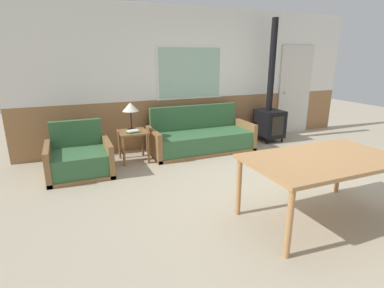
{
  "coord_description": "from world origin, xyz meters",
  "views": [
    {
      "loc": [
        -2.61,
        -3.02,
        1.79
      ],
      "look_at": [
        -0.94,
        0.93,
        0.52
      ],
      "focal_mm": 28.0,
      "sensor_mm": 36.0,
      "label": 1
    }
  ],
  "objects_px": {
    "couch": "(201,139)",
    "armchair": "(80,160)",
    "side_table": "(133,137)",
    "wood_stove": "(270,114)",
    "table_lamp": "(130,108)",
    "dining_table": "(323,164)"
  },
  "relations": [
    {
      "from": "couch",
      "to": "armchair",
      "type": "height_order",
      "value": "couch"
    },
    {
      "from": "couch",
      "to": "armchair",
      "type": "bearing_deg",
      "value": -171.22
    },
    {
      "from": "armchair",
      "to": "side_table",
      "type": "height_order",
      "value": "armchair"
    },
    {
      "from": "couch",
      "to": "side_table",
      "type": "xyz_separation_m",
      "value": [
        -1.32,
        -0.05,
        0.19
      ]
    },
    {
      "from": "wood_stove",
      "to": "couch",
      "type": "bearing_deg",
      "value": -176.19
    },
    {
      "from": "table_lamp",
      "to": "dining_table",
      "type": "distance_m",
      "value": 3.22
    },
    {
      "from": "couch",
      "to": "side_table",
      "type": "height_order",
      "value": "couch"
    },
    {
      "from": "side_table",
      "to": "table_lamp",
      "type": "xyz_separation_m",
      "value": [
        0.0,
        0.08,
        0.49
      ]
    },
    {
      "from": "couch",
      "to": "dining_table",
      "type": "relative_size",
      "value": 1.18
    },
    {
      "from": "armchair",
      "to": "dining_table",
      "type": "distance_m",
      "value": 3.47
    },
    {
      "from": "couch",
      "to": "armchair",
      "type": "relative_size",
      "value": 2.09
    },
    {
      "from": "wood_stove",
      "to": "side_table",
      "type": "bearing_deg",
      "value": -176.94
    },
    {
      "from": "side_table",
      "to": "table_lamp",
      "type": "relative_size",
      "value": 1.11
    },
    {
      "from": "armchair",
      "to": "couch",
      "type": "bearing_deg",
      "value": 8.63
    },
    {
      "from": "side_table",
      "to": "dining_table",
      "type": "relative_size",
      "value": 0.32
    },
    {
      "from": "side_table",
      "to": "dining_table",
      "type": "height_order",
      "value": "dining_table"
    },
    {
      "from": "armchair",
      "to": "wood_stove",
      "type": "height_order",
      "value": "wood_stove"
    },
    {
      "from": "side_table",
      "to": "wood_stove",
      "type": "height_order",
      "value": "wood_stove"
    },
    {
      "from": "dining_table",
      "to": "wood_stove",
      "type": "distance_m",
      "value": 3.29
    },
    {
      "from": "side_table",
      "to": "dining_table",
      "type": "bearing_deg",
      "value": -61.6
    },
    {
      "from": "table_lamp",
      "to": "dining_table",
      "type": "relative_size",
      "value": 0.29
    },
    {
      "from": "table_lamp",
      "to": "dining_table",
      "type": "xyz_separation_m",
      "value": [
        1.49,
        -2.85,
        -0.26
      ]
    }
  ]
}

